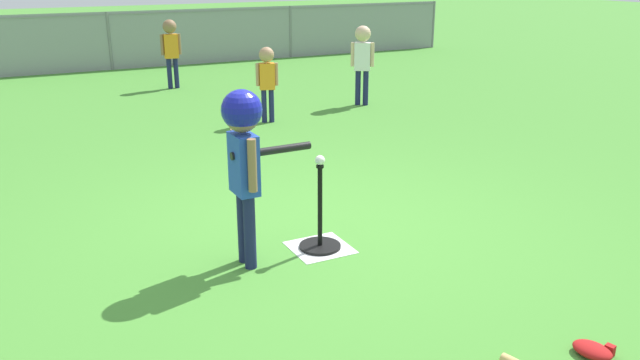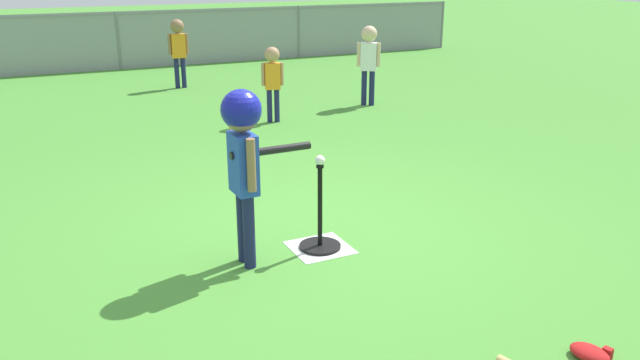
{
  "view_description": "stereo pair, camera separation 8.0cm",
  "coord_description": "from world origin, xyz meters",
  "views": [
    {
      "loc": [
        -2.2,
        -4.33,
        2.08
      ],
      "look_at": [
        -0.15,
        -0.32,
        0.55
      ],
      "focal_mm": 36.08,
      "sensor_mm": 36.0,
      "label": 1
    },
    {
      "loc": [
        -2.12,
        -4.37,
        2.08
      ],
      "look_at": [
        -0.15,
        -0.32,
        0.55
      ],
      "focal_mm": 36.08,
      "sensor_mm": 36.0,
      "label": 2
    }
  ],
  "objects": [
    {
      "name": "batting_tee",
      "position": [
        -0.15,
        -0.32,
        0.1
      ],
      "size": [
        0.32,
        0.32,
        0.67
      ],
      "color": "black",
      "rests_on": "ground_plane"
    },
    {
      "name": "ground_plane",
      "position": [
        0.0,
        0.0,
        0.0
      ],
      "size": [
        60.0,
        60.0,
        0.0
      ],
      "primitive_type": "plane",
      "color": "#478C33"
    },
    {
      "name": "fielder_deep_center",
      "position": [
        2.79,
        4.03,
        0.77
      ],
      "size": [
        0.3,
        0.25,
        1.19
      ],
      "color": "#191E4C",
      "rests_on": "ground_plane"
    },
    {
      "name": "baseball_on_tee",
      "position": [
        -0.15,
        -0.32,
        0.7
      ],
      "size": [
        0.07,
        0.07,
        0.07
      ],
      "primitive_type": "sphere",
      "color": "white",
      "rests_on": "batting_tee"
    },
    {
      "name": "batter_child",
      "position": [
        -0.74,
        -0.33,
        0.91
      ],
      "size": [
        0.65,
        0.37,
        1.28
      ],
      "color": "#191E4C",
      "rests_on": "ground_plane"
    },
    {
      "name": "fielder_deep_right",
      "position": [
        1.08,
        3.65,
        0.66
      ],
      "size": [
        0.29,
        0.2,
        1.02
      ],
      "color": "#191E4C",
      "rests_on": "ground_plane"
    },
    {
      "name": "outfield_fence",
      "position": [
        0.0,
        9.28,
        0.62
      ],
      "size": [
        16.06,
        0.06,
        1.15
      ],
      "color": "slate",
      "rests_on": "ground_plane"
    },
    {
      "name": "home_plate",
      "position": [
        -0.15,
        -0.32,
        0.0
      ],
      "size": [
        0.44,
        0.44,
        0.01
      ],
      "primitive_type": "cube",
      "color": "white",
      "rests_on": "ground_plane"
    },
    {
      "name": "fielder_near_left",
      "position": [
        0.59,
        6.71,
        0.75
      ],
      "size": [
        0.35,
        0.23,
        1.17
      ],
      "color": "#191E4C",
      "rests_on": "ground_plane"
    },
    {
      "name": "glove_tossed_aside",
      "position": [
        0.56,
        -2.28,
        0.04
      ],
      "size": [
        0.22,
        0.25,
        0.07
      ],
      "color": "#B21919",
      "rests_on": "ground_plane"
    }
  ]
}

